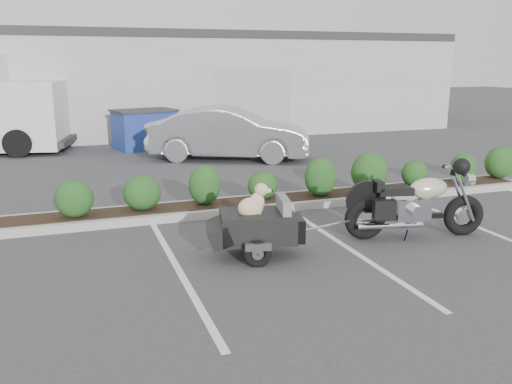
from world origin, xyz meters
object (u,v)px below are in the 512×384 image
object	(u,v)px
motorcycle	(416,205)
dumpster	(145,129)
sedan	(229,134)
pet_trailer	(256,225)

from	to	relation	value
motorcycle	dumpster	world-z (taller)	motorcycle
sedan	dumpster	world-z (taller)	sedan
pet_trailer	sedan	distance (m)	8.34
sedan	motorcycle	bearing A→B (deg)	-149.11
pet_trailer	dumpster	distance (m)	11.08
motorcycle	pet_trailer	bearing A→B (deg)	-168.60
motorcycle	pet_trailer	size ratio (longest dim) A/B	1.23
dumpster	sedan	bearing A→B (deg)	-69.69
pet_trailer	dumpster	world-z (taller)	dumpster
motorcycle	sedan	size ratio (longest dim) A/B	0.50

